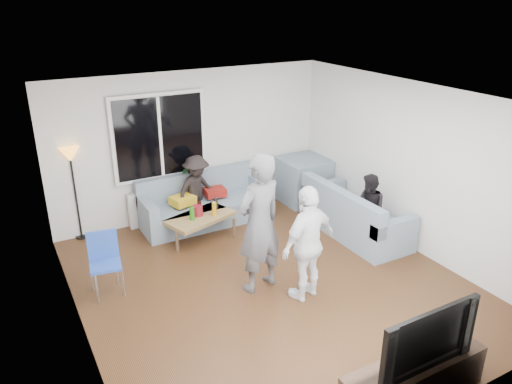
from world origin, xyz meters
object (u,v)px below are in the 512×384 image
side_chair (105,265)px  spectator_back (197,190)px  player_left (259,224)px  tv_console (413,380)px  floor_lamp (76,194)px  sofa_back_section (206,200)px  coffee_table (200,227)px  sofa_right_section (356,211)px  player_right (308,243)px  television (420,334)px  spectator_right (369,209)px

side_chair → spectator_back: 2.41m
player_left → tv_console: (0.37, -2.50, -0.75)m
floor_lamp → sofa_back_section: bearing=-12.4°
coffee_table → floor_lamp: size_ratio=0.71×
floor_lamp → tv_console: floor_lamp is taller
player_left → sofa_right_section: bearing=-175.6°
sofa_right_section → player_right: (-1.75, -1.13, 0.37)m
sofa_back_section → television: 4.79m
sofa_back_section → player_left: 2.35m
floor_lamp → television: 5.68m
floor_lamp → player_right: player_right is taller
spectator_back → television: 4.81m
coffee_table → player_right: player_right is taller
spectator_back → coffee_table: bearing=-124.6°
sofa_right_section → side_chair: side_chair is taller
coffee_table → floor_lamp: 2.07m
tv_console → spectator_right: bearing=57.0°
tv_console → player_left: bearing=98.4°
player_right → sofa_right_section: bearing=-162.3°
floor_lamp → television: (2.23, -5.23, -0.00)m
sofa_back_section → player_left: player_left is taller
player_left → spectator_right: (2.21, 0.34, -0.40)m
sofa_right_section → spectator_right: size_ratio=1.75×
sofa_right_section → player_right: size_ratio=1.26×
spectator_right → player_right: bearing=-57.0°
coffee_table → television: television is taller
coffee_table → tv_console: 4.28m
player_right → spectator_right: size_ratio=1.38×
spectator_right → side_chair: bearing=-89.4°
television → spectator_right: bearing=57.0°
sofa_right_section → player_left: player_left is taller
tv_console → coffee_table: bearing=96.7°
tv_console → television: 0.56m
sofa_right_section → spectator_right: 0.34m
player_right → spectator_back: player_right is taller
sofa_back_section → floor_lamp: (-2.08, 0.46, 0.36)m
spectator_back → sofa_back_section: bearing=-26.8°
floor_lamp → spectator_right: 4.73m
spectator_back → television: size_ratio=1.07×
side_chair → television: size_ratio=0.74×
floor_lamp → spectator_back: floor_lamp is taller
floor_lamp → player_left: player_left is taller
television → side_chair: bearing=123.7°
television → player_left: bearing=98.4°
coffee_table → sofa_back_section: bearing=56.7°
floor_lamp → tv_console: size_ratio=0.97×
sofa_right_section → television: (-1.84, -3.14, 0.35)m
sofa_back_section → coffee_table: sofa_back_section is taller
side_chair → tv_console: size_ratio=0.54×
sofa_back_section → tv_console: sofa_back_section is taller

